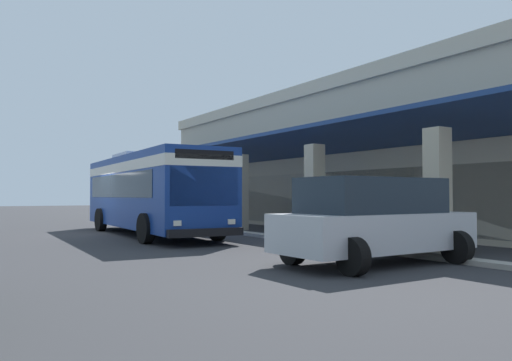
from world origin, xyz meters
TOP-DOWN VIEW (x-y plane):
  - ground at (0.00, 8.00)m, footprint 120.00×120.00m
  - curb_strip at (1.44, 4.50)m, footprint 32.31×0.50m
  - plaza_building at (1.44, 14.12)m, footprint 27.22×14.43m
  - transit_bus at (1.89, 1.28)m, footprint 11.32×3.18m
  - parked_suv_silver at (12.96, 2.57)m, footprint 2.78×4.84m
  - pedestrian at (10.36, 2.65)m, footprint 0.33×0.67m
  - potted_palm at (-7.89, 5.68)m, footprint 1.57×1.81m

SIDE VIEW (x-z plane):
  - ground at x=0.00m, z-range 0.00..0.00m
  - curb_strip at x=1.44m, z-range 0.00..0.12m
  - potted_palm at x=-7.89m, z-range -0.64..2.05m
  - pedestrian at x=10.36m, z-range 0.09..1.72m
  - parked_suv_silver at x=12.96m, z-range 0.03..2.00m
  - transit_bus at x=1.89m, z-range 0.18..3.52m
  - plaza_building at x=1.44m, z-range 0.00..6.84m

